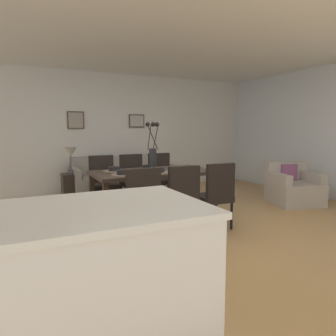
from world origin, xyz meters
TOP-DOWN VIEW (x-y plane):
  - ground_plane at (0.00, 0.00)m, footprint 9.00×9.00m
  - back_wall_panel at (0.00, 3.25)m, footprint 9.00×0.10m
  - side_window_wall at (3.65, 0.40)m, footprint 0.10×6.30m
  - ceiling_panel at (0.00, 0.40)m, footprint 9.00×7.20m
  - dining_table at (-0.00, 0.66)m, footprint 1.80×0.95m
  - dining_chair_near_left at (-0.54, -0.23)m, footprint 0.45×0.45m
  - dining_chair_near_right at (-0.55, 1.54)m, footprint 0.44×0.44m
  - dining_chair_far_left at (-0.01, -0.24)m, footprint 0.44×0.44m
  - dining_chair_far_right at (0.00, 1.55)m, footprint 0.45×0.45m
  - dining_chair_mid_left at (0.56, -0.21)m, footprint 0.45×0.45m
  - dining_chair_mid_right at (0.56, 1.56)m, footprint 0.45×0.45m
  - centerpiece_vase at (-0.00, 0.66)m, footprint 0.21×0.23m
  - placemat_near_left at (-0.54, 0.44)m, footprint 0.32×0.32m
  - bowl_near_left at (-0.54, 0.44)m, footprint 0.17×0.17m
  - placemat_near_right at (-0.54, 0.87)m, footprint 0.32×0.32m
  - bowl_near_right at (-0.54, 0.87)m, footprint 0.17×0.17m
  - placemat_far_left at (-0.00, 0.44)m, footprint 0.32×0.32m
  - bowl_far_left at (-0.00, 0.44)m, footprint 0.17×0.17m
  - placemat_far_right at (-0.00, 0.87)m, footprint 0.32×0.32m
  - bowl_far_right at (-0.00, 0.87)m, footprint 0.17×0.17m
  - sofa at (0.14, 2.56)m, footprint 2.08×0.84m
  - side_table at (-0.93, 2.47)m, footprint 0.36×0.36m
  - table_lamp at (-0.93, 2.47)m, footprint 0.22×0.22m
  - armchair at (2.71, 0.41)m, footprint 0.99×0.99m
  - kitchen_island at (-1.41, -1.88)m, footprint 1.19×0.91m
  - framed_picture_left at (-0.69, 3.18)m, footprint 0.35×0.03m
  - framed_picture_center at (0.68, 3.18)m, footprint 0.37×0.03m

SIDE VIEW (x-z plane):
  - ground_plane at x=0.00m, z-range 0.00..0.00m
  - side_table at x=-0.93m, z-range 0.00..0.52m
  - sofa at x=0.14m, z-range -0.12..0.68m
  - armchair at x=2.71m, z-range -0.09..0.66m
  - kitchen_island at x=-1.41m, z-range 0.00..0.92m
  - dining_chair_near_left at x=-0.54m, z-range 0.05..0.97m
  - dining_chair_near_right at x=-0.55m, z-range 0.05..0.97m
  - dining_chair_far_left at x=-0.01m, z-range 0.05..0.97m
  - dining_chair_far_right at x=0.00m, z-range 0.05..0.97m
  - dining_chair_mid_left at x=0.56m, z-range 0.05..0.97m
  - dining_chair_mid_right at x=0.56m, z-range 0.05..0.97m
  - dining_table at x=0.00m, z-range 0.29..1.03m
  - placemat_near_left at x=-0.54m, z-range 0.74..0.75m
  - placemat_near_right at x=-0.54m, z-range 0.74..0.75m
  - placemat_far_left at x=0.00m, z-range 0.74..0.75m
  - placemat_far_right at x=0.00m, z-range 0.74..0.75m
  - bowl_near_left at x=-0.54m, z-range 0.75..0.81m
  - bowl_near_right at x=-0.54m, z-range 0.75..0.81m
  - bowl_far_left at x=0.00m, z-range 0.75..0.81m
  - bowl_far_right at x=0.00m, z-range 0.75..0.81m
  - table_lamp at x=-0.93m, z-range 0.64..1.15m
  - centerpiece_vase at x=0.00m, z-range 0.66..1.39m
  - back_wall_panel at x=0.00m, z-range 0.00..2.60m
  - side_window_wall at x=3.65m, z-range 0.00..2.60m
  - framed_picture_center at x=0.68m, z-range 1.41..1.71m
  - framed_picture_left at x=-0.69m, z-range 1.37..1.74m
  - ceiling_panel at x=0.00m, z-range 2.60..2.68m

